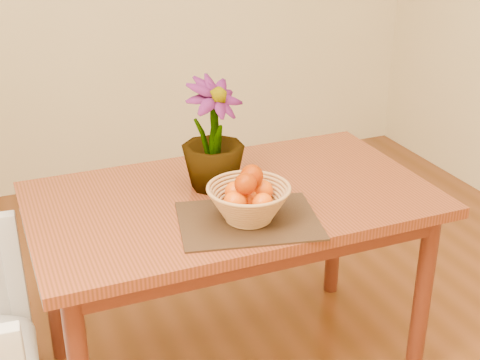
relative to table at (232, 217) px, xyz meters
name	(u,v)px	position (x,y,z in m)	size (l,w,h in m)	color
table	(232,217)	(0.00, 0.00, 0.00)	(1.40, 0.80, 0.75)	maroon
placemat	(248,221)	(-0.03, -0.21, 0.09)	(0.45, 0.33, 0.01)	#332212
wicker_basket	(249,205)	(-0.03, -0.21, 0.15)	(0.27, 0.27, 0.11)	#AE8548
orange_pile	(249,189)	(-0.03, -0.20, 0.20)	(0.19, 0.18, 0.13)	#F44D03
potted_plant	(213,135)	(-0.04, 0.09, 0.29)	(0.22, 0.22, 0.40)	#234F16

